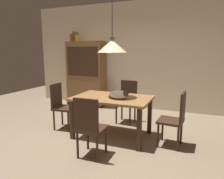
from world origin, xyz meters
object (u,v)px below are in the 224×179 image
(chair_near_front, at_px, (89,125))
(book_yellow_short, at_px, (78,38))
(book_green_slim, at_px, (76,37))
(pendant_lamp, at_px, (112,46))
(dining_table, at_px, (112,102))
(cat_sleeping, at_px, (120,95))
(chair_left_side, at_px, (61,104))
(book_brown_thick, at_px, (73,38))
(chair_right_side, at_px, (176,117))
(chair_far_back, at_px, (127,100))
(book_red_tall, at_px, (75,37))
(hutch_bookcase, at_px, (86,75))

(chair_near_front, distance_m, book_yellow_short, 3.59)
(book_green_slim, bearing_deg, pendant_lamp, -44.74)
(dining_table, relative_size, cat_sleeping, 3.58)
(book_yellow_short, bearing_deg, pendant_lamp, -45.52)
(chair_left_side, bearing_deg, book_brown_thick, 114.89)
(chair_right_side, height_order, cat_sleeping, chair_right_side)
(dining_table, xyz_separation_m, cat_sleeping, (0.17, -0.08, 0.18))
(chair_near_front, bearing_deg, book_green_slim, 124.46)
(dining_table, relative_size, pendant_lamp, 1.08)
(chair_left_side, height_order, book_brown_thick, book_brown_thick)
(chair_near_front, bearing_deg, chair_far_back, 89.91)
(chair_far_back, distance_m, book_brown_thick, 2.66)
(pendant_lamp, xyz_separation_m, book_green_slim, (-1.88, 1.86, 0.32))
(cat_sleeping, bearing_deg, book_brown_thick, 138.10)
(chair_left_side, relative_size, book_brown_thick, 3.88)
(chair_near_front, bearing_deg, book_yellow_short, 123.73)
(cat_sleeping, height_order, book_green_slim, book_green_slim)
(book_red_tall, bearing_deg, chair_right_side, -31.43)
(book_green_slim, bearing_deg, book_brown_thick, 180.00)
(cat_sleeping, relative_size, book_yellow_short, 1.96)
(dining_table, height_order, book_red_tall, book_red_tall)
(chair_left_side, height_order, book_yellow_short, book_yellow_short)
(hutch_bookcase, xyz_separation_m, book_yellow_short, (-0.25, 0.00, 1.05))
(chair_near_front, xyz_separation_m, chair_left_side, (-1.13, 0.87, 0.00))
(chair_right_side, bearing_deg, dining_table, 179.70)
(dining_table, xyz_separation_m, chair_far_back, (0.00, 0.88, -0.14))
(chair_far_back, xyz_separation_m, hutch_bookcase, (-1.58, 0.98, 0.38))
(chair_near_front, bearing_deg, hutch_bookcase, 119.96)
(dining_table, xyz_separation_m, book_yellow_short, (-1.83, 1.86, 1.29))
(book_brown_thick, relative_size, book_red_tall, 0.86)
(chair_right_side, bearing_deg, chair_left_side, -179.95)
(book_green_slim, bearing_deg, chair_right_side, -31.85)
(chair_near_front, xyz_separation_m, book_brown_thick, (-2.00, 2.74, 1.45))
(chair_right_side, xyz_separation_m, book_yellow_short, (-2.96, 1.87, 1.43))
(chair_near_front, relative_size, chair_left_side, 1.00)
(chair_near_front, relative_size, chair_far_back, 1.00)
(pendant_lamp, relative_size, book_brown_thick, 5.42)
(chair_near_front, distance_m, chair_far_back, 1.76)
(chair_near_front, xyz_separation_m, chair_far_back, (0.00, 1.76, 0.00))
(chair_far_back, distance_m, book_yellow_short, 2.52)
(chair_far_back, xyz_separation_m, book_brown_thick, (-2.00, 0.98, 1.45))
(chair_left_side, distance_m, book_red_tall, 2.51)
(dining_table, height_order, chair_left_side, chair_left_side)
(chair_left_side, relative_size, book_red_tall, 3.32)
(chair_right_side, relative_size, chair_near_front, 1.00)
(dining_table, bearing_deg, chair_left_side, -179.61)
(chair_left_side, bearing_deg, chair_far_back, 38.05)
(hutch_bookcase, xyz_separation_m, book_brown_thick, (-0.42, 0.00, 1.07))
(cat_sleeping, relative_size, book_brown_thick, 1.63)
(pendant_lamp, bearing_deg, hutch_bookcase, 130.29)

